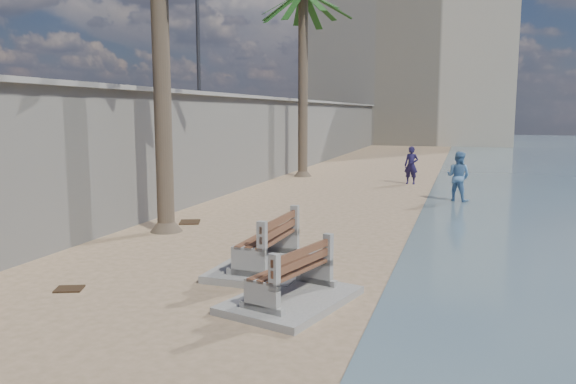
# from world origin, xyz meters

# --- Properties ---
(seawall) EXTENTS (0.45, 70.00, 3.50)m
(seawall) POSITION_xyz_m (-5.20, 20.00, 1.75)
(seawall) COLOR gray
(seawall) RESTS_ON ground_plane
(wall_cap) EXTENTS (0.80, 70.00, 0.12)m
(wall_cap) POSITION_xyz_m (-5.20, 20.00, 3.55)
(wall_cap) COLOR gray
(wall_cap) RESTS_ON seawall
(end_building) EXTENTS (18.00, 12.00, 14.00)m
(end_building) POSITION_xyz_m (-2.00, 52.00, 7.00)
(end_building) COLOR #B7AA93
(end_building) RESTS_ON ground_plane
(bench_near) EXTENTS (1.71, 2.45, 1.01)m
(bench_near) POSITION_xyz_m (-0.26, 4.99, 0.44)
(bench_near) COLOR gray
(bench_near) RESTS_ON ground_plane
(bench_far) EXTENTS (1.97, 2.45, 0.90)m
(bench_far) POSITION_xyz_m (0.72, 3.33, 0.39)
(bench_far) COLOR gray
(bench_far) RESTS_ON ground_plane
(person_a) EXTENTS (0.71, 0.55, 1.79)m
(person_a) POSITION_xyz_m (1.08, 18.86, 0.90)
(person_a) COLOR #1B163D
(person_a) RESTS_ON ground_plane
(person_b) EXTENTS (1.09, 0.99, 1.84)m
(person_b) POSITION_xyz_m (3.00, 14.71, 0.92)
(person_b) COLOR #547EAD
(person_b) RESTS_ON ground_plane
(debris_c) EXTENTS (0.73, 0.80, 0.03)m
(debris_c) POSITION_xyz_m (-3.81, 8.68, 0.01)
(debris_c) COLOR #382616
(debris_c) RESTS_ON ground_plane
(debris_d) EXTENTS (0.54, 0.49, 0.03)m
(debris_d) POSITION_xyz_m (-3.02, 2.85, 0.01)
(debris_d) COLOR #382616
(debris_d) RESTS_ON ground_plane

